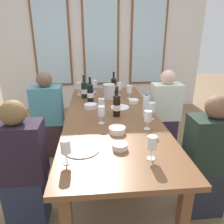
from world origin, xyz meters
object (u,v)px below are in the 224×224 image
object	(u,v)px
tasting_bowl_2	(134,101)
seated_person_2	(48,117)
wine_bottle_1	(84,90)
seated_person_1	(208,161)
white_plate_0	(82,149)
wine_glass_5	(102,104)
wine_glass_2	(119,87)
wine_glass_4	(152,108)
tasting_bowl_1	(117,130)
tasting_bowl_0	(120,146)
seated_person_3	(165,113)
dining_table	(112,121)
wine_glass_9	(129,90)
tasting_bowl_3	(91,106)
wine_glass_1	(66,148)
seated_person_0	(23,170)
metal_pitcher	(109,91)
wine_glass_3	(148,117)
wine_bottle_2	(114,86)
wine_glass_0	(152,144)
wine_bottle_3	(90,93)
wine_bottle_0	(117,105)
wine_glass_8	(79,87)
wine_glass_6	(95,84)
wine_glass_7	(101,111)
white_plate_1	(120,107)

from	to	relation	value
tasting_bowl_2	seated_person_2	xyz separation A→B (m)	(-1.08, 0.16, -0.24)
wine_bottle_1	seated_person_1	xyz separation A→B (m)	(1.07, -1.26, -0.33)
white_plate_0	wine_glass_5	bearing A→B (deg)	75.55
wine_glass_2	wine_glass_4	bearing A→B (deg)	-76.20
seated_person_2	tasting_bowl_1	bearing A→B (deg)	-50.71
wine_glass_5	seated_person_2	world-z (taller)	seated_person_2
wine_glass_2	tasting_bowl_0	bearing A→B (deg)	-96.60
wine_glass_4	wine_glass_5	bearing A→B (deg)	160.21
seated_person_1	seated_person_3	xyz separation A→B (m)	(0.00, 1.16, 0.00)
dining_table	white_plate_0	world-z (taller)	white_plate_0
wine_glass_9	tasting_bowl_3	bearing A→B (deg)	-145.98
wine_glass_1	wine_glass_5	bearing A→B (deg)	72.77
seated_person_0	wine_glass_1	bearing A→B (deg)	-33.42
metal_pitcher	wine_glass_3	size ratio (longest dim) A/B	1.09
wine_glass_3	wine_bottle_2	bearing A→B (deg)	99.15
wine_glass_1	wine_glass_4	world-z (taller)	same
metal_pitcher	wine_glass_0	distance (m)	1.46
wine_glass_4	wine_glass_1	bearing A→B (deg)	-137.17
wine_bottle_3	wine_glass_4	distance (m)	0.84
wine_glass_2	seated_person_2	size ratio (longest dim) A/B	0.16
seated_person_1	seated_person_3	size ratio (longest dim) A/B	1.00
wine_bottle_0	tasting_bowl_2	xyz separation A→B (m)	(0.26, 0.40, -0.10)
wine_bottle_3	seated_person_0	bearing A→B (deg)	-118.19
wine_glass_8	tasting_bowl_1	bearing A→B (deg)	-72.48
tasting_bowl_2	wine_glass_4	bearing A→B (deg)	-81.42
wine_bottle_2	wine_glass_6	size ratio (longest dim) A/B	1.78
wine_glass_5	wine_glass_6	size ratio (longest dim) A/B	1.00
wine_glass_1	dining_table	bearing A→B (deg)	66.03
wine_glass_8	wine_glass_9	size ratio (longest dim) A/B	1.00
tasting_bowl_1	wine_glass_4	bearing A→B (deg)	36.11
wine_glass_8	wine_glass_6	bearing A→B (deg)	29.62
tasting_bowl_1	wine_glass_8	distance (m)	1.29
wine_glass_8	seated_person_0	bearing A→B (deg)	-105.88
wine_bottle_0	wine_bottle_3	size ratio (longest dim) A/B	0.97
wine_bottle_2	wine_glass_1	size ratio (longest dim) A/B	1.78
tasting_bowl_1	wine_glass_1	distance (m)	0.59
dining_table	seated_person_1	distance (m)	0.99
wine_glass_1	wine_glass_7	xyz separation A→B (m)	(0.26, 0.65, 0.00)
tasting_bowl_0	tasting_bowl_3	world-z (taller)	tasting_bowl_3
tasting_bowl_0	tasting_bowl_2	world-z (taller)	tasting_bowl_2
wine_glass_7	seated_person_1	xyz separation A→B (m)	(0.89, -0.40, -0.34)
metal_pitcher	wine_bottle_0	bearing A→B (deg)	-87.24
tasting_bowl_1	wine_glass_2	bearing A→B (deg)	82.27
tasting_bowl_1	wine_glass_0	distance (m)	0.48
white_plate_0	white_plate_1	size ratio (longest dim) A/B	1.25
wine_glass_6	seated_person_0	distance (m)	1.67
wine_glass_0	wine_glass_8	bearing A→B (deg)	109.10
wine_bottle_1	wine_glass_3	bearing A→B (deg)	-60.04
wine_glass_7	wine_bottle_1	bearing A→B (deg)	102.25
wine_glass_0	wine_glass_5	bearing A→B (deg)	108.91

